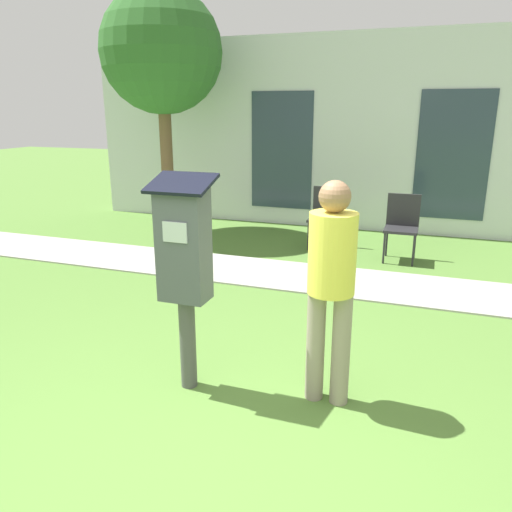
% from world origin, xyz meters
% --- Properties ---
extents(ground_plane, '(40.00, 40.00, 0.00)m').
position_xyz_m(ground_plane, '(0.00, 0.00, 0.00)').
color(ground_plane, '#517A33').
extents(sidewalk, '(12.00, 1.10, 0.02)m').
position_xyz_m(sidewalk, '(0.00, 3.46, 0.01)').
color(sidewalk, '#A3A099').
rests_on(sidewalk, ground).
extents(building_facade, '(10.00, 0.26, 3.20)m').
position_xyz_m(building_facade, '(0.00, 6.39, 1.60)').
color(building_facade, silver).
rests_on(building_facade, ground).
extents(parking_meter, '(0.44, 0.31, 1.59)m').
position_xyz_m(parking_meter, '(-0.45, 0.74, 1.02)').
color(parking_meter, '#4C4C4C').
rests_on(parking_meter, ground).
extents(person_standing, '(0.32, 0.32, 1.58)m').
position_xyz_m(person_standing, '(0.56, 0.90, 0.93)').
color(person_standing, gray).
rests_on(person_standing, ground).
extents(outdoor_chair_left, '(0.44, 0.44, 0.90)m').
position_xyz_m(outdoor_chair_left, '(-0.31, 4.98, 0.53)').
color(outdoor_chair_left, '#262628').
rests_on(outdoor_chair_left, ground).
extents(outdoor_chair_middle, '(0.44, 0.44, 0.90)m').
position_xyz_m(outdoor_chair_middle, '(0.80, 4.69, 0.53)').
color(outdoor_chair_middle, '#262628').
rests_on(outdoor_chair_middle, ground).
extents(tree, '(1.90, 1.90, 3.82)m').
position_xyz_m(tree, '(-3.01, 5.08, 2.84)').
color(tree, brown).
rests_on(tree, ground).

